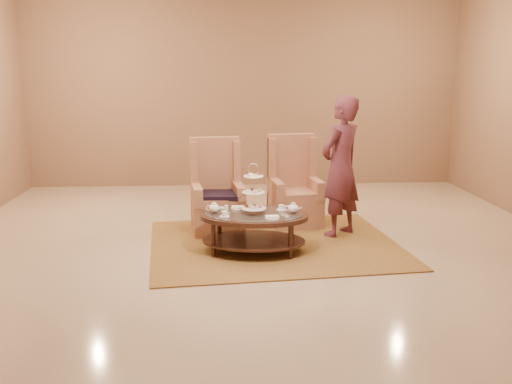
{
  "coord_description": "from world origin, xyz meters",
  "views": [
    {
      "loc": [
        -0.46,
        -6.72,
        2.19
      ],
      "look_at": [
        -0.02,
        0.2,
        0.68
      ],
      "focal_mm": 40.0,
      "sensor_mm": 36.0,
      "label": 1
    }
  ],
  "objects": [
    {
      "name": "rug",
      "position": [
        0.21,
        0.17,
        0.01
      ],
      "size": [
        3.31,
        2.85,
        0.02
      ],
      "rotation": [
        0.0,
        0.0,
        0.1
      ],
      "color": "olive",
      "rests_on": "ground"
    },
    {
      "name": "armchair_right",
      "position": [
        0.58,
        1.18,
        0.43
      ],
      "size": [
        0.76,
        0.78,
        1.27
      ],
      "rotation": [
        0.0,
        0.0,
        0.11
      ],
      "color": "#AD6F51",
      "rests_on": "ground"
    },
    {
      "name": "ceiling",
      "position": [
        0.0,
        0.0,
        0.0
      ],
      "size": [
        8.0,
        8.0,
        0.02
      ],
      "primitive_type": "cube",
      "color": "beige",
      "rests_on": "ground"
    },
    {
      "name": "tea_table",
      "position": [
        -0.07,
        -0.14,
        0.4
      ],
      "size": [
        1.43,
        1.09,
        1.1
      ],
      "rotation": [
        0.0,
        0.0,
        -0.15
      ],
      "color": "black",
      "rests_on": "ground"
    },
    {
      "name": "person",
      "position": [
        1.11,
        0.52,
        0.93
      ],
      "size": [
        0.8,
        0.78,
        1.86
      ],
      "rotation": [
        0.0,
        0.0,
        3.86
      ],
      "color": "#5B2732",
      "rests_on": "ground"
    },
    {
      "name": "wall_back",
      "position": [
        0.0,
        4.0,
        1.75
      ],
      "size": [
        8.0,
        0.04,
        3.5
      ],
      "primitive_type": "cube",
      "color": "#89624A",
      "rests_on": "ground"
    },
    {
      "name": "armchair_left",
      "position": [
        -0.51,
        0.9,
        0.43
      ],
      "size": [
        0.76,
        0.78,
        1.27
      ],
      "rotation": [
        0.0,
        0.0,
        0.11
      ],
      "color": "#AD6F51",
      "rests_on": "ground"
    },
    {
      "name": "ground",
      "position": [
        0.0,
        0.0,
        0.0
      ],
      "size": [
        8.0,
        8.0,
        0.0
      ],
      "primitive_type": "plane",
      "color": "#C5AD92",
      "rests_on": "ground"
    }
  ]
}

